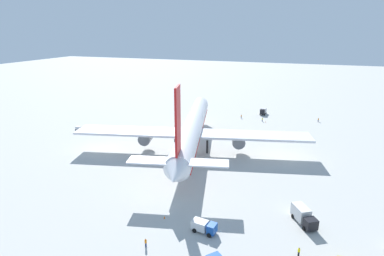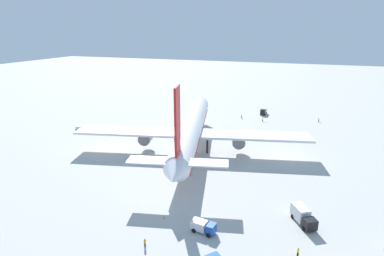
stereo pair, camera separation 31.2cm
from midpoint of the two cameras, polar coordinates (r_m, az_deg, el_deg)
name	(u,v)px [view 1 (the left image)]	position (r m, az deg, el deg)	size (l,w,h in m)	color
ground_plane	(192,149)	(105.77, -0.03, -3.77)	(600.00, 600.00, 0.00)	#B2B2AD
airliner	(192,129)	(102.01, -0.14, -0.22)	(76.39, 74.97, 26.55)	white
service_truck_0	(263,111)	(151.88, 12.75, 3.01)	(5.54, 2.73, 2.82)	black
service_truck_1	(303,215)	(70.85, 19.45, -14.75)	(7.03, 5.59, 3.19)	black
service_truck_2	(204,226)	(64.74, 2.03, -17.40)	(3.00, 5.20, 2.29)	#194CA5
baggage_cart_0	(78,128)	(132.80, -20.01, -0.01)	(1.60, 2.98, 1.52)	gray
ground_worker_0	(241,116)	(143.40, 8.88, 2.10)	(0.56, 0.56, 1.62)	#3F3F47
ground_worker_2	(318,120)	(146.62, 21.90, 1.38)	(0.57, 0.57, 1.70)	navy
ground_worker_3	(146,243)	(61.93, -8.56, -19.90)	(0.49, 0.49, 1.78)	navy
ground_worker_4	(299,252)	(62.37, 18.69, -20.50)	(0.52, 0.52, 1.69)	black
ground_worker_5	(262,120)	(139.88, 12.59, 1.50)	(0.46, 0.46, 1.68)	navy
traffic_cone_0	(165,217)	(69.40, -5.15, -15.84)	(0.36, 0.36, 0.55)	orange
traffic_cone_1	(294,134)	(125.51, 17.92, -1.05)	(0.36, 0.36, 0.55)	orange
traffic_cone_2	(266,122)	(139.07, 13.18, 1.12)	(0.36, 0.36, 0.55)	orange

